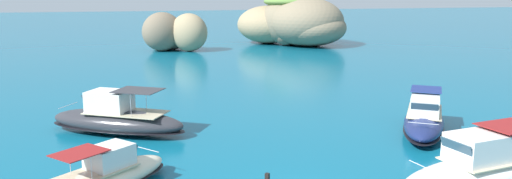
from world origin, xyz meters
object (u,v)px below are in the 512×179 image
at_px(motorboat_navy, 424,120).
at_px(motorboat_charcoal, 116,119).
at_px(islet_small, 172,35).
at_px(motorboat_cream, 105,177).
at_px(islet_large, 295,23).
at_px(motorboat_white, 482,170).

height_order(motorboat_navy, motorboat_charcoal, motorboat_charcoal).
bearing_deg(motorboat_charcoal, islet_small, 80.53).
bearing_deg(motorboat_cream, islet_small, 81.91).
xyz_separation_m(islet_large, motorboat_charcoal, (-28.80, -47.86, -2.70)).
height_order(islet_large, islet_small, islet_large).
bearing_deg(motorboat_white, islet_small, 99.52).
xyz_separation_m(islet_small, motorboat_cream, (-7.80, -54.83, -1.72)).
bearing_deg(motorboat_cream, motorboat_navy, 13.66).
xyz_separation_m(islet_large, motorboat_white, (-11.43, -62.00, -2.72)).
bearing_deg(islet_large, motorboat_white, -100.45).
xyz_separation_m(islet_small, motorboat_navy, (12.58, -49.88, -1.60)).
xyz_separation_m(motorboat_white, motorboat_charcoal, (-17.37, 14.14, 0.02)).
distance_m(islet_large, motorboat_navy, 53.67).
distance_m(motorboat_cream, motorboat_charcoal, 9.98).
bearing_deg(islet_large, motorboat_cream, -116.72).
relative_size(motorboat_white, motorboat_cream, 1.41).
distance_m(motorboat_white, motorboat_cream, 18.17).
height_order(islet_small, motorboat_white, islet_small).
height_order(islet_small, motorboat_cream, islet_small).
bearing_deg(motorboat_charcoal, islet_large, 58.96).
bearing_deg(islet_small, motorboat_white, -80.48).
xyz_separation_m(motorboat_cream, motorboat_charcoal, (0.31, 9.97, 0.23)).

